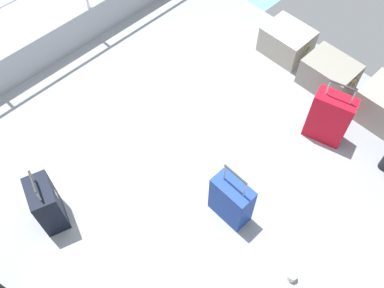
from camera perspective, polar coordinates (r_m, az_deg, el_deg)
ground_plane at (r=4.38m, az=-2.67°, el=-4.35°), size 4.40×5.20×0.06m
gunwale_port at (r=5.40m, az=-19.06°, el=11.77°), size 0.06×5.20×0.45m
railing_port at (r=5.05m, az=-20.85°, el=16.17°), size 0.04×4.20×1.02m
sea_wake at (r=6.82m, az=-24.36°, el=13.94°), size 12.00×12.00×0.01m
cargo_crate_0 at (r=5.42m, az=12.57°, el=13.28°), size 0.59×0.45×0.35m
cargo_crate_1 at (r=5.16m, az=17.86°, el=8.89°), size 0.60×0.44×0.36m
suitcase_0 at (r=4.09m, az=-18.84°, el=-7.65°), size 0.40×0.31×0.72m
suitcase_2 at (r=4.57m, az=17.91°, el=3.36°), size 0.44×0.30×0.82m
suitcase_3 at (r=3.94m, az=5.28°, el=-7.50°), size 0.39×0.21×0.75m
paper_cup at (r=3.99m, az=13.25°, el=-16.89°), size 0.08×0.08×0.10m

